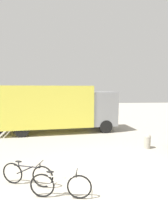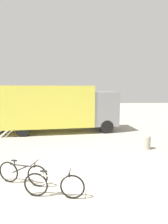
{
  "view_description": "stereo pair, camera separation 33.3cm",
  "coord_description": "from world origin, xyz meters",
  "px_view_note": "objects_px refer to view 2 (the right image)",
  "views": [
    {
      "loc": [
        -1.02,
        -5.07,
        2.89
      ],
      "look_at": [
        -0.15,
        4.43,
        1.62
      ],
      "focal_mm": 28.0,
      "sensor_mm": 36.0,
      "label": 1
    },
    {
      "loc": [
        -0.69,
        -5.1,
        2.89
      ],
      "look_at": [
        -0.15,
        4.43,
        1.62
      ],
      "focal_mm": 28.0,
      "sensor_mm": 36.0,
      "label": 2
    }
  ],
  "objects_px": {
    "bollard_far_bench": "(147,141)",
    "delivery_truck": "(60,107)",
    "bicycle_near": "(23,173)",
    "bicycle_middle": "(54,185)"
  },
  "relations": [
    {
      "from": "bicycle_middle",
      "to": "bicycle_near",
      "type": "bearing_deg",
      "value": 154.26
    },
    {
      "from": "delivery_truck",
      "to": "bicycle_near",
      "type": "relative_size",
      "value": 4.81
    },
    {
      "from": "delivery_truck",
      "to": "bicycle_near",
      "type": "xyz_separation_m",
      "value": [
        -0.64,
        -6.68,
        -1.34
      ]
    },
    {
      "from": "bollard_far_bench",
      "to": "bicycle_middle",
      "type": "bearing_deg",
      "value": -138.77
    },
    {
      "from": "bicycle_near",
      "to": "bollard_far_bench",
      "type": "bearing_deg",
      "value": 46.96
    },
    {
      "from": "delivery_truck",
      "to": "bollard_far_bench",
      "type": "relative_size",
      "value": 10.73
    },
    {
      "from": "bollard_far_bench",
      "to": "delivery_truck",
      "type": "bearing_deg",
      "value": 139.32
    },
    {
      "from": "bicycle_near",
      "to": "bicycle_middle",
      "type": "distance_m",
      "value": 1.25
    },
    {
      "from": "bicycle_near",
      "to": "delivery_truck",
      "type": "bearing_deg",
      "value": 102.2
    },
    {
      "from": "delivery_truck",
      "to": "bicycle_middle",
      "type": "height_order",
      "value": "delivery_truck"
    }
  ]
}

